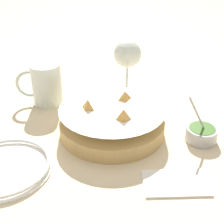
{
  "coord_description": "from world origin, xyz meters",
  "views": [
    {
      "loc": [
        0.07,
        0.67,
        0.43
      ],
      "look_at": [
        0.03,
        0.02,
        0.06
      ],
      "focal_mm": 50.0,
      "sensor_mm": 36.0,
      "label": 1
    }
  ],
  "objects_px": {
    "sauce_cup": "(201,133)",
    "wine_glass": "(128,55)",
    "food_basket": "(112,121)",
    "side_plate": "(5,167)",
    "beer_mug": "(46,86)"
  },
  "relations": [
    {
      "from": "wine_glass",
      "to": "side_plate",
      "type": "xyz_separation_m",
      "value": [
        0.29,
        0.36,
        -0.11
      ]
    },
    {
      "from": "wine_glass",
      "to": "beer_mug",
      "type": "distance_m",
      "value": 0.25
    },
    {
      "from": "sauce_cup",
      "to": "side_plate",
      "type": "distance_m",
      "value": 0.45
    },
    {
      "from": "food_basket",
      "to": "beer_mug",
      "type": "bearing_deg",
      "value": -42.53
    },
    {
      "from": "wine_glass",
      "to": "side_plate",
      "type": "bearing_deg",
      "value": 50.99
    },
    {
      "from": "sauce_cup",
      "to": "side_plate",
      "type": "xyz_separation_m",
      "value": [
        0.44,
        0.08,
        -0.01
      ]
    },
    {
      "from": "sauce_cup",
      "to": "side_plate",
      "type": "height_order",
      "value": "sauce_cup"
    },
    {
      "from": "food_basket",
      "to": "sauce_cup",
      "type": "bearing_deg",
      "value": 166.48
    },
    {
      "from": "food_basket",
      "to": "wine_glass",
      "type": "bearing_deg",
      "value": -104.59
    },
    {
      "from": "food_basket",
      "to": "side_plate",
      "type": "bearing_deg",
      "value": 29.28
    },
    {
      "from": "sauce_cup",
      "to": "wine_glass",
      "type": "xyz_separation_m",
      "value": [
        0.15,
        -0.28,
        0.1
      ]
    },
    {
      "from": "food_basket",
      "to": "wine_glass",
      "type": "xyz_separation_m",
      "value": [
        -0.06,
        -0.23,
        0.08
      ]
    },
    {
      "from": "sauce_cup",
      "to": "beer_mug",
      "type": "xyz_separation_m",
      "value": [
        0.39,
        -0.21,
        0.04
      ]
    },
    {
      "from": "food_basket",
      "to": "side_plate",
      "type": "height_order",
      "value": "food_basket"
    },
    {
      "from": "sauce_cup",
      "to": "beer_mug",
      "type": "bearing_deg",
      "value": -28.86
    }
  ]
}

